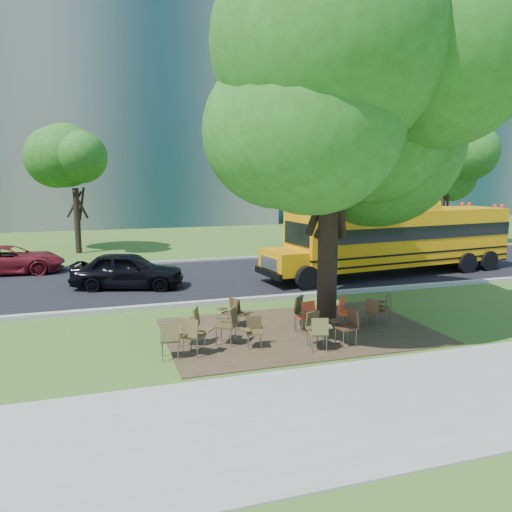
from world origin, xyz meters
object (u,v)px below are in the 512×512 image
object	(u,v)px
chair_13	(384,305)
black_car	(128,270)
chair_2	(228,322)
chair_8	(191,322)
chair_11	(306,313)
school_bus	(399,237)
chair_4	(320,330)
chair_6	(347,323)
chair_1	(194,333)
chair_7	(375,310)
chair_5	(315,325)
chair_9	(232,310)
main_tree	(331,119)
chair_0	(171,336)
chair_14	(303,311)
bg_car_red	(10,260)
chair_10	(240,311)
chair_12	(346,310)
chair_3	(253,329)

from	to	relation	value
chair_13	black_car	bearing A→B (deg)	94.93
chair_2	chair_8	bearing A→B (deg)	108.67
chair_11	school_bus	bearing A→B (deg)	27.03
chair_4	chair_6	world-z (taller)	chair_6
chair_1	chair_4	distance (m)	2.95
chair_13	chair_8	bearing A→B (deg)	142.84
school_bus	chair_7	world-z (taller)	school_bus
school_bus	chair_5	size ratio (longest dim) A/B	13.17
chair_9	chair_13	distance (m)	4.32
main_tree	chair_0	xyz separation A→B (m)	(-4.64, -1.64, -5.09)
chair_2	chair_14	bearing A→B (deg)	-47.37
chair_1	chair_8	size ratio (longest dim) A/B	0.95
main_tree	chair_13	distance (m)	5.36
chair_8	chair_9	bearing A→B (deg)	-25.41
chair_2	chair_9	world-z (taller)	chair_2
chair_5	chair_6	xyz separation A→B (m)	(0.77, -0.19, 0.04)
chair_14	bg_car_red	size ratio (longest dim) A/B	0.22
school_bus	chair_8	bearing A→B (deg)	-154.24
chair_10	chair_12	distance (m)	2.86
chair_3	chair_7	distance (m)	3.71
chair_4	chair_9	distance (m)	2.95
main_tree	chair_4	xyz separation A→B (m)	(-1.23, -2.20, -5.11)
bg_car_red	chair_12	bearing A→B (deg)	-136.67
chair_2	chair_10	xyz separation A→B (m)	(0.61, 1.13, -0.08)
school_bus	bg_car_red	bearing A→B (deg)	155.65
chair_9	black_car	distance (m)	6.24
chair_2	black_car	bearing A→B (deg)	48.00
chair_0	chair_9	xyz separation A→B (m)	(1.95, 2.00, -0.06)
chair_8	chair_0	bearing A→B (deg)	165.47
school_bus	chair_14	size ratio (longest dim) A/B	11.75
chair_13	black_car	size ratio (longest dim) A/B	0.21
chair_10	chair_7	bearing A→B (deg)	79.07
chair_3	chair_6	xyz separation A→B (m)	(2.23, -0.55, 0.08)
school_bus	chair_1	size ratio (longest dim) A/B	12.40
chair_1	chair_11	distance (m)	3.24
chair_1	chair_10	bearing A→B (deg)	85.94
chair_3	chair_13	size ratio (longest dim) A/B	0.93
main_tree	chair_11	distance (m)	5.24
chair_14	black_car	world-z (taller)	black_car
chair_7	chair_14	size ratio (longest dim) A/B	0.84
chair_4	chair_14	xyz separation A→B (m)	(0.21, 1.51, 0.07)
school_bus	chair_9	world-z (taller)	school_bus
chair_3	chair_14	distance (m)	1.80
chair_4	bg_car_red	world-z (taller)	bg_car_red
main_tree	chair_9	size ratio (longest dim) A/B	11.70
chair_4	chair_13	xyz separation A→B (m)	(2.75, 1.61, -0.00)
bg_car_red	chair_0	bearing A→B (deg)	-154.90
chair_8	chair_14	size ratio (longest dim) A/B	0.99
chair_10	chair_11	bearing A→B (deg)	65.74
chair_2	chair_13	distance (m)	4.69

